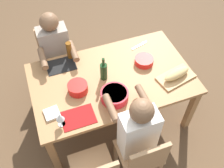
{
  "coord_description": "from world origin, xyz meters",
  "views": [
    {
      "loc": [
        0.62,
        1.68,
        2.83
      ],
      "look_at": [
        0.0,
        0.0,
        0.63
      ],
      "focal_mm": 41.13,
      "sensor_mm": 36.0,
      "label": 1
    }
  ],
  "objects_px": {
    "cutting_board": "(176,77)",
    "diner_near_right": "(56,51)",
    "serving_bowl_salad": "(144,60)",
    "napkin_stack": "(52,113)",
    "bread_loaf": "(177,74)",
    "diner_far_center": "(136,131)",
    "chair_near_right": "(56,54)",
    "serving_bowl_pasta": "(78,87)",
    "chair_far_center": "(142,158)",
    "wine_bottle": "(104,71)",
    "serving_bowl_greens": "(115,95)",
    "beer_bottle": "(69,51)",
    "wine_glass": "(60,117)",
    "dining_table": "(112,82)"
  },
  "relations": [
    {
      "from": "dining_table",
      "to": "chair_near_right",
      "type": "distance_m",
      "value": 0.98
    },
    {
      "from": "bread_loaf",
      "to": "wine_bottle",
      "type": "bearing_deg",
      "value": -19.92
    },
    {
      "from": "chair_near_right",
      "to": "serving_bowl_greens",
      "type": "relative_size",
      "value": 3.04
    },
    {
      "from": "chair_far_center",
      "to": "diner_far_center",
      "type": "height_order",
      "value": "diner_far_center"
    },
    {
      "from": "diner_near_right",
      "to": "cutting_board",
      "type": "xyz_separation_m",
      "value": [
        -1.12,
        0.9,
        0.05
      ]
    },
    {
      "from": "dining_table",
      "to": "diner_near_right",
      "type": "distance_m",
      "value": 0.81
    },
    {
      "from": "diner_far_center",
      "to": "serving_bowl_salad",
      "type": "distance_m",
      "value": 0.85
    },
    {
      "from": "serving_bowl_pasta",
      "to": "cutting_board",
      "type": "xyz_separation_m",
      "value": [
        -1.03,
        0.19,
        -0.04
      ]
    },
    {
      "from": "diner_far_center",
      "to": "bread_loaf",
      "type": "relative_size",
      "value": 3.75
    },
    {
      "from": "chair_far_center",
      "to": "dining_table",
      "type": "bearing_deg",
      "value": -90.0
    },
    {
      "from": "diner_far_center",
      "to": "napkin_stack",
      "type": "xyz_separation_m",
      "value": [
        0.7,
        -0.42,
        0.05
      ]
    },
    {
      "from": "chair_near_right",
      "to": "diner_near_right",
      "type": "xyz_separation_m",
      "value": [
        0.0,
        0.18,
        0.21
      ]
    },
    {
      "from": "diner_near_right",
      "to": "wine_glass",
      "type": "xyz_separation_m",
      "value": [
        0.16,
        1.03,
        0.16
      ]
    },
    {
      "from": "chair_far_center",
      "to": "diner_far_center",
      "type": "distance_m",
      "value": 0.28
    },
    {
      "from": "wine_bottle",
      "to": "diner_near_right",
      "type": "bearing_deg",
      "value": -58.25
    },
    {
      "from": "diner_near_right",
      "to": "cutting_board",
      "type": "relative_size",
      "value": 3.0
    },
    {
      "from": "diner_far_center",
      "to": "napkin_stack",
      "type": "height_order",
      "value": "diner_far_center"
    },
    {
      "from": "chair_far_center",
      "to": "serving_bowl_pasta",
      "type": "height_order",
      "value": "chair_far_center"
    },
    {
      "from": "chair_near_right",
      "to": "cutting_board",
      "type": "relative_size",
      "value": 2.12
    },
    {
      "from": "beer_bottle",
      "to": "napkin_stack",
      "type": "xyz_separation_m",
      "value": [
        0.36,
        0.68,
        -0.1
      ]
    },
    {
      "from": "chair_far_center",
      "to": "beer_bottle",
      "type": "bearing_deg",
      "value": -75.06
    },
    {
      "from": "dining_table",
      "to": "chair_far_center",
      "type": "bearing_deg",
      "value": 90.0
    },
    {
      "from": "cutting_board",
      "to": "diner_near_right",
      "type": "bearing_deg",
      "value": -38.75
    },
    {
      "from": "bread_loaf",
      "to": "chair_far_center",
      "type": "bearing_deg",
      "value": 43.28
    },
    {
      "from": "diner_far_center",
      "to": "serving_bowl_pasta",
      "type": "distance_m",
      "value": 0.73
    },
    {
      "from": "serving_bowl_greens",
      "to": "beer_bottle",
      "type": "relative_size",
      "value": 1.27
    },
    {
      "from": "beer_bottle",
      "to": "diner_far_center",
      "type": "bearing_deg",
      "value": 107.28
    },
    {
      "from": "diner_far_center",
      "to": "wine_bottle",
      "type": "relative_size",
      "value": 4.14
    },
    {
      "from": "beer_bottle",
      "to": "dining_table",
      "type": "bearing_deg",
      "value": 127.53
    },
    {
      "from": "chair_far_center",
      "to": "wine_bottle",
      "type": "height_order",
      "value": "wine_bottle"
    },
    {
      "from": "serving_bowl_greens",
      "to": "wine_glass",
      "type": "bearing_deg",
      "value": 10.82
    },
    {
      "from": "chair_near_right",
      "to": "cutting_board",
      "type": "xyz_separation_m",
      "value": [
        -1.12,
        1.08,
        0.27
      ]
    },
    {
      "from": "beer_bottle",
      "to": "chair_near_right",
      "type": "bearing_deg",
      "value": -71.59
    },
    {
      "from": "serving_bowl_pasta",
      "to": "serving_bowl_salad",
      "type": "height_order",
      "value": "serving_bowl_pasta"
    },
    {
      "from": "serving_bowl_salad",
      "to": "bread_loaf",
      "type": "distance_m",
      "value": 0.39
    },
    {
      "from": "wine_bottle",
      "to": "chair_far_center",
      "type": "bearing_deg",
      "value": 95.49
    },
    {
      "from": "chair_near_right",
      "to": "diner_near_right",
      "type": "height_order",
      "value": "diner_near_right"
    },
    {
      "from": "diner_far_center",
      "to": "serving_bowl_greens",
      "type": "bearing_deg",
      "value": -79.66
    },
    {
      "from": "serving_bowl_salad",
      "to": "dining_table",
      "type": "bearing_deg",
      "value": 11.05
    },
    {
      "from": "serving_bowl_salad",
      "to": "napkin_stack",
      "type": "xyz_separation_m",
      "value": [
        1.11,
        0.32,
        -0.03
      ]
    },
    {
      "from": "chair_far_center",
      "to": "napkin_stack",
      "type": "height_order",
      "value": "chair_far_center"
    },
    {
      "from": "diner_far_center",
      "to": "chair_near_right",
      "type": "bearing_deg",
      "value": -72.42
    },
    {
      "from": "serving_bowl_pasta",
      "to": "bread_loaf",
      "type": "bearing_deg",
      "value": 169.46
    },
    {
      "from": "chair_near_right",
      "to": "chair_far_center",
      "type": "xyz_separation_m",
      "value": [
        -0.47,
        1.68,
        0.0
      ]
    },
    {
      "from": "diner_far_center",
      "to": "napkin_stack",
      "type": "distance_m",
      "value": 0.82
    },
    {
      "from": "chair_near_right",
      "to": "wine_glass",
      "type": "relative_size",
      "value": 5.12
    },
    {
      "from": "diner_far_center",
      "to": "napkin_stack",
      "type": "bearing_deg",
      "value": -31.07
    },
    {
      "from": "chair_far_center",
      "to": "serving_bowl_pasta",
      "type": "xyz_separation_m",
      "value": [
        0.39,
        -0.79,
        0.31
      ]
    },
    {
      "from": "chair_far_center",
      "to": "wine_bottle",
      "type": "bearing_deg",
      "value": -84.51
    },
    {
      "from": "wine_bottle",
      "to": "cutting_board",
      "type": "bearing_deg",
      "value": 160.08
    }
  ]
}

